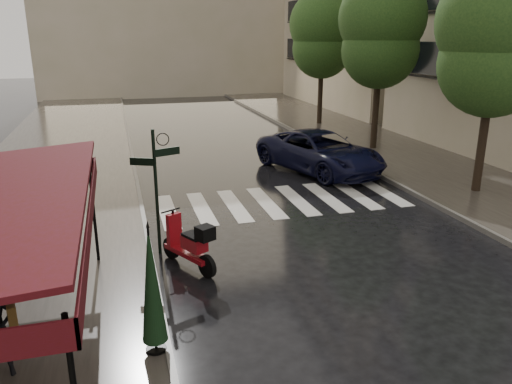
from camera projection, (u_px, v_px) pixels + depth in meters
name	position (u px, v px, depth m)	size (l,w,h in m)	color
ground	(235.00, 307.00, 9.93)	(120.00, 120.00, 0.00)	black
sidewalk_near	(55.00, 170.00, 19.76)	(6.00, 60.00, 0.12)	#38332D
sidewalk_far	(387.00, 148.00, 23.57)	(5.50, 60.00, 0.12)	#38332D
curb_near	(133.00, 164.00, 20.54)	(0.12, 60.00, 0.16)	#595651
curb_far	(333.00, 151.00, 22.84)	(0.12, 60.00, 0.16)	#595651
crosswalk	(281.00, 201.00, 16.20)	(7.85, 3.20, 0.01)	silver
signpost	(156.00, 182.00, 11.82)	(1.17, 0.29, 3.10)	black
tree_near	(498.00, 30.00, 15.39)	(3.80, 3.80, 7.99)	black
tree_mid	(382.00, 24.00, 21.71)	(3.80, 3.80, 8.34)	black
tree_far	(323.00, 29.00, 28.22)	(3.80, 3.80, 8.16)	black
scooter	(190.00, 245.00, 11.38)	(1.08, 1.74, 1.26)	black
parked_car	(320.00, 152.00, 19.59)	(2.59, 5.62, 1.56)	black
parasol_back	(152.00, 285.00, 8.00)	(0.42, 0.42, 2.26)	black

